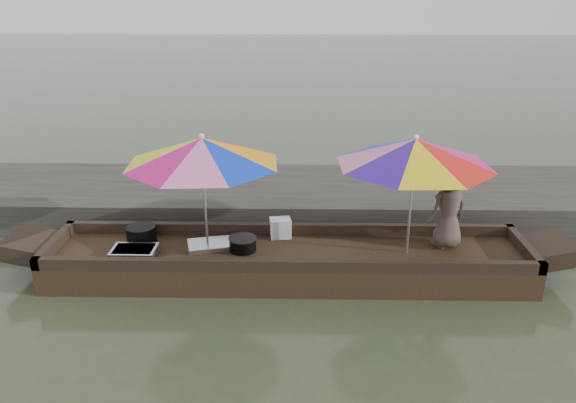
{
  "coord_description": "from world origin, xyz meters",
  "views": [
    {
      "loc": [
        0.13,
        -6.53,
        3.54
      ],
      "look_at": [
        0.0,
        0.1,
        1.0
      ],
      "focal_mm": 35.0,
      "sensor_mm": 36.0,
      "label": 1
    }
  ],
  "objects_px": {
    "boat_hull": "(288,263)",
    "tray_scallop": "(210,245)",
    "tray_crayfish": "(134,252)",
    "umbrella_stern": "(411,196)",
    "charcoal_grill": "(243,245)",
    "cooking_pot": "(141,234)",
    "vendor": "(449,208)",
    "supply_bag": "(280,228)",
    "umbrella_bow": "(205,194)"
  },
  "relations": [
    {
      "from": "tray_scallop",
      "to": "charcoal_grill",
      "type": "bearing_deg",
      "value": -12.02
    },
    {
      "from": "boat_hull",
      "to": "supply_bag",
      "type": "distance_m",
      "value": 0.55
    },
    {
      "from": "tray_scallop",
      "to": "umbrella_stern",
      "type": "height_order",
      "value": "umbrella_stern"
    },
    {
      "from": "cooking_pot",
      "to": "tray_scallop",
      "type": "bearing_deg",
      "value": -10.42
    },
    {
      "from": "supply_bag",
      "to": "umbrella_bow",
      "type": "bearing_deg",
      "value": -154.09
    },
    {
      "from": "vendor",
      "to": "supply_bag",
      "type": "bearing_deg",
      "value": -29.27
    },
    {
      "from": "tray_scallop",
      "to": "supply_bag",
      "type": "bearing_deg",
      "value": 20.25
    },
    {
      "from": "charcoal_grill",
      "to": "supply_bag",
      "type": "distance_m",
      "value": 0.64
    },
    {
      "from": "charcoal_grill",
      "to": "tray_crayfish",
      "type": "bearing_deg",
      "value": -173.29
    },
    {
      "from": "boat_hull",
      "to": "vendor",
      "type": "xyz_separation_m",
      "value": [
        2.07,
        0.21,
        0.71
      ]
    },
    {
      "from": "supply_bag",
      "to": "charcoal_grill",
      "type": "bearing_deg",
      "value": -137.58
    },
    {
      "from": "umbrella_stern",
      "to": "tray_scallop",
      "type": "bearing_deg",
      "value": 177.5
    },
    {
      "from": "supply_bag",
      "to": "vendor",
      "type": "bearing_deg",
      "value": -6.35
    },
    {
      "from": "umbrella_bow",
      "to": "vendor",
      "type": "bearing_deg",
      "value": 3.83
    },
    {
      "from": "cooking_pot",
      "to": "vendor",
      "type": "distance_m",
      "value": 4.06
    },
    {
      "from": "charcoal_grill",
      "to": "supply_bag",
      "type": "height_order",
      "value": "supply_bag"
    },
    {
      "from": "tray_crayfish",
      "to": "supply_bag",
      "type": "relative_size",
      "value": 2.0
    },
    {
      "from": "tray_scallop",
      "to": "vendor",
      "type": "bearing_deg",
      "value": 1.78
    },
    {
      "from": "tray_crayfish",
      "to": "umbrella_bow",
      "type": "height_order",
      "value": "umbrella_bow"
    },
    {
      "from": "tray_scallop",
      "to": "supply_bag",
      "type": "distance_m",
      "value": 0.98
    },
    {
      "from": "tray_crayfish",
      "to": "vendor",
      "type": "xyz_separation_m",
      "value": [
        4.02,
        0.35,
        0.49
      ]
    },
    {
      "from": "cooking_pot",
      "to": "tray_crayfish",
      "type": "distance_m",
      "value": 0.43
    },
    {
      "from": "tray_crayfish",
      "to": "umbrella_stern",
      "type": "xyz_separation_m",
      "value": [
        3.48,
        0.14,
        0.73
      ]
    },
    {
      "from": "boat_hull",
      "to": "umbrella_bow",
      "type": "bearing_deg",
      "value": 180.0
    },
    {
      "from": "vendor",
      "to": "umbrella_stern",
      "type": "height_order",
      "value": "umbrella_stern"
    },
    {
      "from": "tray_crayfish",
      "to": "tray_scallop",
      "type": "height_order",
      "value": "tray_crayfish"
    },
    {
      "from": "supply_bag",
      "to": "boat_hull",
      "type": "bearing_deg",
      "value": -76.33
    },
    {
      "from": "boat_hull",
      "to": "umbrella_bow",
      "type": "relative_size",
      "value": 3.17
    },
    {
      "from": "boat_hull",
      "to": "tray_crayfish",
      "type": "bearing_deg",
      "value": -175.77
    },
    {
      "from": "cooking_pot",
      "to": "tray_crayfish",
      "type": "height_order",
      "value": "cooking_pot"
    },
    {
      "from": "cooking_pot",
      "to": "umbrella_stern",
      "type": "height_order",
      "value": "umbrella_stern"
    },
    {
      "from": "tray_crayfish",
      "to": "vendor",
      "type": "relative_size",
      "value": 0.52
    },
    {
      "from": "charcoal_grill",
      "to": "supply_bag",
      "type": "bearing_deg",
      "value": 42.42
    },
    {
      "from": "boat_hull",
      "to": "tray_crayfish",
      "type": "height_order",
      "value": "tray_crayfish"
    },
    {
      "from": "supply_bag",
      "to": "cooking_pot",
      "type": "bearing_deg",
      "value": -174.93
    },
    {
      "from": "cooking_pot",
      "to": "tray_crayfish",
      "type": "relative_size",
      "value": 0.7
    },
    {
      "from": "boat_hull",
      "to": "tray_crayfish",
      "type": "relative_size",
      "value": 10.99
    },
    {
      "from": "tray_crayfish",
      "to": "umbrella_stern",
      "type": "relative_size",
      "value": 0.29
    },
    {
      "from": "charcoal_grill",
      "to": "umbrella_bow",
      "type": "bearing_deg",
      "value": -177.85
    },
    {
      "from": "tray_crayfish",
      "to": "vendor",
      "type": "bearing_deg",
      "value": 5.01
    },
    {
      "from": "tray_scallop",
      "to": "umbrella_bow",
      "type": "height_order",
      "value": "umbrella_bow"
    },
    {
      "from": "tray_crayfish",
      "to": "charcoal_grill",
      "type": "xyz_separation_m",
      "value": [
        1.37,
        0.16,
        0.04
      ]
    },
    {
      "from": "umbrella_stern",
      "to": "cooking_pot",
      "type": "bearing_deg",
      "value": 175.34
    },
    {
      "from": "tray_scallop",
      "to": "tray_crayfish",
      "type": "bearing_deg",
      "value": -164.57
    },
    {
      "from": "charcoal_grill",
      "to": "umbrella_stern",
      "type": "xyz_separation_m",
      "value": [
        2.11,
        -0.02,
        0.69
      ]
    },
    {
      "from": "vendor",
      "to": "umbrella_stern",
      "type": "bearing_deg",
      "value": -1.8
    },
    {
      "from": "boat_hull",
      "to": "tray_scallop",
      "type": "distance_m",
      "value": 1.05
    },
    {
      "from": "umbrella_stern",
      "to": "vendor",
      "type": "bearing_deg",
      "value": 21.12
    },
    {
      "from": "boat_hull",
      "to": "vendor",
      "type": "height_order",
      "value": "vendor"
    },
    {
      "from": "tray_crayfish",
      "to": "tray_scallop",
      "type": "bearing_deg",
      "value": 15.43
    }
  ]
}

